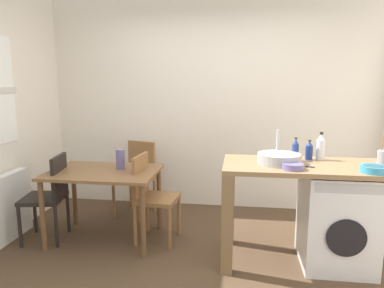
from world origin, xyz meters
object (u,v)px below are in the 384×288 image
object	(u,v)px
chair_spare_by_wall	(137,174)
mixing_bowl	(293,166)
washing_machine	(336,219)
bottle_clear_small	(321,147)
chair_person_seat	(50,193)
vase	(120,159)
chair_opposite	(151,193)
bottle_tall_green	(295,150)
colander	(373,169)
bottle_squat_brown	(309,151)
dining_table	(104,180)
utensil_crock	(384,157)

from	to	relation	value
chair_spare_by_wall	mixing_bowl	xyz separation A→B (m)	(1.69, -1.17, 0.44)
washing_machine	bottle_clear_small	world-z (taller)	bottle_clear_small
bottle_clear_small	chair_person_seat	bearing A→B (deg)	-178.12
chair_person_seat	vase	distance (m)	0.80
mixing_bowl	vase	xyz separation A→B (m)	(-1.66, 0.50, -0.10)
chair_opposite	bottle_tall_green	world-z (taller)	bottle_tall_green
chair_person_seat	vase	xyz separation A→B (m)	(0.70, 0.19, 0.33)
chair_opposite	colander	size ratio (longest dim) A/B	4.50
bottle_squat_brown	chair_spare_by_wall	bearing A→B (deg)	157.44
washing_machine	dining_table	bearing A→B (deg)	174.78
bottle_tall_green	bottle_clear_small	xyz separation A→B (m)	(0.24, 0.07, 0.02)
dining_table	colander	distance (m)	2.49
washing_machine	bottle_tall_green	xyz separation A→B (m)	(-0.37, 0.14, 0.59)
chair_opposite	washing_machine	world-z (taller)	chair_opposite
mixing_bowl	bottle_tall_green	bearing A→B (deg)	78.51
dining_table	utensil_crock	distance (m)	2.64
bottle_tall_green	chair_opposite	bearing A→B (deg)	174.90
washing_machine	bottle_clear_small	xyz separation A→B (m)	(-0.13, 0.20, 0.61)
bottle_squat_brown	mixing_bowl	distance (m)	0.44
chair_spare_by_wall	colander	world-z (taller)	colander
chair_person_seat	bottle_squat_brown	bearing A→B (deg)	-97.47
washing_machine	mixing_bowl	size ratio (longest dim) A/B	4.81
chair_person_seat	utensil_crock	distance (m)	3.20
dining_table	chair_spare_by_wall	xyz separation A→B (m)	(0.12, 0.77, -0.14)
mixing_bowl	utensil_crock	distance (m)	0.84
bottle_tall_green	utensil_crock	distance (m)	0.74
washing_machine	bottle_clear_small	size ratio (longest dim) A/B	3.30
chair_opposite	bottle_clear_small	bearing A→B (deg)	92.94
washing_machine	vase	xyz separation A→B (m)	(-2.10, 0.31, 0.41)
washing_machine	mixing_bowl	xyz separation A→B (m)	(-0.43, -0.20, 0.52)
dining_table	bottle_squat_brown	world-z (taller)	bottle_squat_brown
utensil_crock	washing_machine	bearing A→B (deg)	-171.90
colander	vase	world-z (taller)	colander
dining_table	colander	world-z (taller)	colander
dining_table	bottle_clear_small	bearing A→B (deg)	-0.02
chair_opposite	mixing_bowl	bearing A→B (deg)	75.96
chair_person_seat	colander	bearing A→B (deg)	-105.52
bottle_tall_green	washing_machine	bearing A→B (deg)	-20.40
utensil_crock	mixing_bowl	bearing A→B (deg)	-162.68
chair_opposite	bottle_clear_small	size ratio (longest dim) A/B	3.45
utensil_crock	dining_table	bearing A→B (deg)	176.65
dining_table	mixing_bowl	world-z (taller)	mixing_bowl
chair_opposite	bottle_squat_brown	world-z (taller)	bottle_squat_brown
chair_spare_by_wall	bottle_clear_small	distance (m)	2.20
dining_table	utensil_crock	world-z (taller)	utensil_crock
bottle_tall_green	utensil_crock	size ratio (longest dim) A/B	0.72
chair_person_seat	bottle_squat_brown	size ratio (longest dim) A/B	4.84
chair_person_seat	chair_opposite	bearing A→B (deg)	-91.07
utensil_crock	colander	world-z (taller)	utensil_crock
dining_table	chair_person_seat	xyz separation A→B (m)	(-0.55, -0.09, -0.14)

